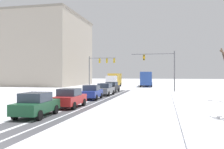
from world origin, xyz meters
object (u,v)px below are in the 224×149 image
at_px(bus_oncoming, 146,78).
at_px(office_building_far_left_block, 39,51).
at_px(traffic_signal_far_left, 100,65).
at_px(car_grey_second, 105,89).
at_px(car_black_lead, 112,87).
at_px(traffic_signal_near_right, 162,64).
at_px(box_truck_delivery, 114,80).
at_px(car_dark_green_fifth, 36,105).
at_px(car_red_fourth, 70,98).
at_px(car_blue_third, 92,92).

xyz_separation_m(bus_oncoming, office_building_far_left_block, (-28.61, 1.50, 7.00)).
distance_m(traffic_signal_far_left, car_grey_second, 17.21).
bearing_deg(car_black_lead, traffic_signal_far_left, 115.07).
bearing_deg(traffic_signal_near_right, box_truck_delivery, 127.64).
bearing_deg(car_black_lead, bus_oncoming, 79.16).
xyz_separation_m(traffic_signal_far_left, office_building_far_left_block, (-20.01, 11.89, 4.22)).
bearing_deg(car_dark_green_fifth, traffic_signal_far_left, 97.90).
bearing_deg(traffic_signal_near_right, car_black_lead, -165.35).
distance_m(traffic_signal_far_left, bus_oncoming, 13.77).
bearing_deg(car_black_lead, traffic_signal_near_right, 14.65).
relative_size(car_grey_second, bus_oncoming, 0.37).
distance_m(traffic_signal_near_right, box_truck_delivery, 17.70).
bearing_deg(car_dark_green_fifth, car_red_fourth, 84.69).
bearing_deg(car_grey_second, car_dark_green_fifth, -91.51).
bearing_deg(car_grey_second, office_building_far_left_block, 131.98).
relative_size(car_grey_second, box_truck_delivery, 0.56).
bearing_deg(box_truck_delivery, car_black_lead, -79.46).
bearing_deg(car_red_fourth, box_truck_delivery, 95.51).
height_order(car_grey_second, car_blue_third, same).
distance_m(car_grey_second, car_red_fourth, 12.43).
bearing_deg(traffic_signal_near_right, traffic_signal_far_left, 147.16).
bearing_deg(traffic_signal_near_right, bus_oncoming, 101.71).
xyz_separation_m(car_blue_third, bus_oncoming, (3.75, 31.79, 1.18)).
height_order(traffic_signal_far_left, bus_oncoming, traffic_signal_far_left).
xyz_separation_m(car_blue_third, car_dark_green_fifth, (-0.25, -11.77, 0.00)).
height_order(traffic_signal_near_right, car_blue_third, traffic_signal_near_right).
bearing_deg(bus_oncoming, office_building_far_left_block, 176.99).
relative_size(traffic_signal_far_left, car_black_lead, 1.56).
bearing_deg(office_building_far_left_block, traffic_signal_near_right, -31.54).
distance_m(car_grey_second, bus_oncoming, 26.62).
xyz_separation_m(car_red_fourth, car_dark_green_fifth, (-0.44, -4.76, 0.00)).
xyz_separation_m(car_black_lead, bus_oncoming, (3.91, 20.42, 1.18)).
bearing_deg(car_red_fourth, car_grey_second, 89.95).
bearing_deg(car_dark_green_fifth, bus_oncoming, 84.75).
height_order(car_black_lead, office_building_far_left_block, office_building_far_left_block).
bearing_deg(car_grey_second, car_blue_third, -92.19).
distance_m(car_grey_second, office_building_far_left_block, 38.36).
relative_size(car_grey_second, office_building_far_left_block, 0.18).
distance_m(car_black_lead, car_dark_green_fifth, 23.14).
bearing_deg(car_grey_second, bus_oncoming, 82.34).
xyz_separation_m(bus_oncoming, box_truck_delivery, (-6.86, -4.56, -0.36)).
relative_size(car_blue_third, box_truck_delivery, 0.56).
bearing_deg(office_building_far_left_block, car_grey_second, -48.02).
relative_size(traffic_signal_near_right, car_dark_green_fifth, 1.66).
relative_size(car_blue_third, bus_oncoming, 0.38).
bearing_deg(car_red_fourth, traffic_signal_near_right, 70.13).
height_order(car_black_lead, car_dark_green_fifth, same).
xyz_separation_m(traffic_signal_near_right, office_building_far_left_block, (-32.43, 19.90, 4.52)).
bearing_deg(traffic_signal_far_left, car_blue_third, -77.24).
distance_m(car_black_lead, car_blue_third, 11.37).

